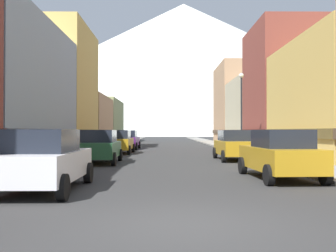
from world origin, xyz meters
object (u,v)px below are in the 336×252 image
object	(u,v)px
car_right_0	(280,154)
car_right_1	(234,145)
potted_plant_1	(59,149)
car_left_2	(119,142)
potted_plant_0	(270,146)
streetlamp_right	(241,100)
car_left_0	(45,160)
pedestrian_1	(22,152)
car_left_1	(100,146)
pedestrian_0	(244,141)
car_left_3	(128,140)

from	to	relation	value
car_right_0	car_right_1	bearing A→B (deg)	90.02
potted_plant_1	car_right_1	bearing A→B (deg)	-8.41
car_left_2	potted_plant_0	xyz separation A→B (m)	(10.80, -2.55, -0.25)
car_right_0	streetlamp_right	xyz separation A→B (m)	(1.55, 14.47, 3.09)
car_left_0	pedestrian_1	bearing A→B (deg)	117.14
car_right_0	potted_plant_1	distance (m)	15.04
car_right_1	streetlamp_right	bearing A→B (deg)	74.53
potted_plant_0	streetlamp_right	world-z (taller)	streetlamp_right
car_left_2	car_left_0	bearing A→B (deg)	-90.00
potted_plant_0	potted_plant_1	world-z (taller)	potted_plant_0
car_right_0	pedestrian_1	distance (m)	10.28
potted_plant_0	potted_plant_1	xyz separation A→B (m)	(-14.00, -2.46, -0.09)
car_left_2	potted_plant_0	world-z (taller)	car_left_2
car_left_0	car_left_1	xyz separation A→B (m)	(0.00, 9.38, 0.00)
car_right_0	streetlamp_right	distance (m)	14.87
streetlamp_right	potted_plant_1	bearing A→B (deg)	-162.02
car_left_0	potted_plant_1	distance (m)	13.50
potted_plant_0	pedestrian_0	xyz separation A→B (m)	(-0.75, 4.99, 0.26)
car_left_1	pedestrian_0	xyz separation A→B (m)	(10.05, 11.18, 0.00)
streetlamp_right	car_right_1	bearing A→B (deg)	-105.47
car_left_3	car_right_0	size ratio (longest dim) A/B	0.99
car_left_2	potted_plant_1	xyz separation A→B (m)	(-3.20, -5.01, -0.34)
pedestrian_1	car_right_0	bearing A→B (deg)	-11.99
car_right_1	streetlamp_right	world-z (taller)	streetlamp_right
potted_plant_0	potted_plant_1	distance (m)	14.21
car_right_0	potted_plant_0	distance (m)	13.31
car_right_1	streetlamp_right	distance (m)	6.58
car_right_0	potted_plant_1	xyz separation A→B (m)	(-10.80, 10.46, -0.34)
potted_plant_1	streetlamp_right	distance (m)	13.43
car_right_1	pedestrian_0	xyz separation A→B (m)	(2.45, 9.05, 0.00)
car_left_1	car_right_0	world-z (taller)	same
car_left_2	potted_plant_1	bearing A→B (deg)	-122.54
car_right_1	car_left_0	bearing A→B (deg)	-123.43
car_left_3	potted_plant_0	distance (m)	14.51
car_left_3	car_right_0	world-z (taller)	same
car_right_0	pedestrian_0	distance (m)	18.08
car_left_0	potted_plant_0	size ratio (longest dim) A/B	4.84
car_left_0	streetlamp_right	distance (m)	19.65
car_left_0	pedestrian_0	distance (m)	22.88
car_left_3	potted_plant_0	bearing A→B (deg)	-41.89
car_left_1	pedestrian_1	world-z (taller)	car_left_1
pedestrian_0	pedestrian_1	xyz separation A→B (m)	(-12.50, -15.78, -0.04)
car_left_1	car_left_2	bearing A→B (deg)	90.01
potted_plant_1	pedestrian_1	distance (m)	8.36
car_left_3	car_left_0	bearing A→B (deg)	-90.00
car_left_2	pedestrian_0	distance (m)	10.34
car_left_0	potted_plant_0	distance (m)	18.95
car_left_0	car_left_1	bearing A→B (deg)	90.00
car_left_2	car_left_3	distance (m)	7.13
potted_plant_1	pedestrian_0	xyz separation A→B (m)	(13.25, 7.45, 0.34)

